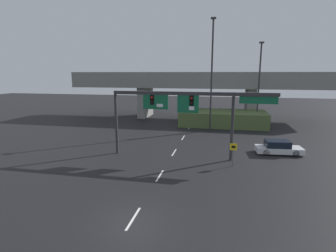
# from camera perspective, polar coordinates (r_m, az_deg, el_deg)

# --- Properties ---
(ground_plane) EXTENTS (160.00, 160.00, 0.00)m
(ground_plane) POSITION_cam_1_polar(r_m,az_deg,el_deg) (15.46, -7.86, -19.75)
(ground_plane) COLOR black
(lane_markings) EXTENTS (0.14, 34.20, 0.01)m
(lane_markings) POSITION_cam_1_polar(r_m,az_deg,el_deg) (30.00, 2.43, -4.00)
(lane_markings) COLOR silver
(lane_markings) RESTS_ON ground
(signal_gantry) EXTENTS (15.22, 0.44, 6.30)m
(signal_gantry) POSITION_cam_1_polar(r_m,az_deg,el_deg) (24.40, 3.55, 4.60)
(signal_gantry) COLOR #2D2D30
(signal_gantry) RESTS_ON ground
(speed_limit_sign) EXTENTS (0.60, 0.11, 2.12)m
(speed_limit_sign) POSITION_cam_1_polar(r_m,az_deg,el_deg) (23.33, 14.02, -5.32)
(speed_limit_sign) COLOR #4C4C4C
(speed_limit_sign) RESTS_ON ground
(highway_light_pole_near) EXTENTS (0.70, 0.36, 12.52)m
(highway_light_pole_near) POSITION_cam_1_polar(r_m,az_deg,el_deg) (42.40, 19.20, 8.98)
(highway_light_pole_near) COLOR #2D2D30
(highway_light_pole_near) RESTS_ON ground
(highway_light_pole_far) EXTENTS (0.70, 0.36, 15.11)m
(highway_light_pole_far) POSITION_cam_1_polar(r_m,az_deg,el_deg) (36.51, 9.49, 11.21)
(highway_light_pole_far) COLOR #2D2D30
(highway_light_pole_far) RESTS_ON ground
(overpass_bridge) EXTENTS (44.12, 7.18, 8.17)m
(overpass_bridge) POSITION_cam_1_polar(r_m,az_deg,el_deg) (47.12, 6.12, 8.86)
(overpass_bridge) COLOR gray
(overpass_bridge) RESTS_ON ground
(grass_embankment) EXTENTS (13.03, 6.34, 2.19)m
(grass_embankment) POSITION_cam_1_polar(r_m,az_deg,el_deg) (41.56, 11.79, 1.65)
(grass_embankment) COLOR #4C6033
(grass_embankment) RESTS_ON ground
(parked_sedan_near_right) EXTENTS (4.58, 2.10, 1.37)m
(parked_sedan_near_right) POSITION_cam_1_polar(r_m,az_deg,el_deg) (28.62, 22.89, -4.36)
(parked_sedan_near_right) COLOR silver
(parked_sedan_near_right) RESTS_ON ground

